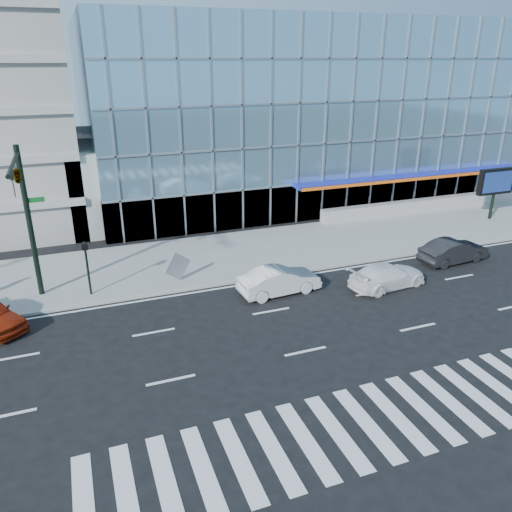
{
  "coord_description": "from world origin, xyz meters",
  "views": [
    {
      "loc": [
        -8.69,
        -20.89,
        12.12
      ],
      "look_at": [
        0.3,
        3.0,
        1.87
      ],
      "focal_mm": 35.0,
      "sensor_mm": 36.0,
      "label": 1
    }
  ],
  "objects_px": {
    "ped_signal_post": "(87,260)",
    "white_suv": "(388,276)",
    "traffic_signal": "(21,192)",
    "marquee_sign": "(496,182)",
    "tilted_panel": "(178,266)",
    "white_sedan": "(279,281)",
    "dark_sedan": "(454,251)"
  },
  "relations": [
    {
      "from": "marquee_sign",
      "to": "white_suv",
      "type": "height_order",
      "value": "marquee_sign"
    },
    {
      "from": "traffic_signal",
      "to": "marquee_sign",
      "type": "height_order",
      "value": "traffic_signal"
    },
    {
      "from": "white_sedan",
      "to": "ped_signal_post",
      "type": "bearing_deg",
      "value": 67.74
    },
    {
      "from": "traffic_signal",
      "to": "tilted_panel",
      "type": "height_order",
      "value": "traffic_signal"
    },
    {
      "from": "ped_signal_post",
      "to": "tilted_panel",
      "type": "relative_size",
      "value": 2.31
    },
    {
      "from": "marquee_sign",
      "to": "traffic_signal",
      "type": "bearing_deg",
      "value": -174.08
    },
    {
      "from": "traffic_signal",
      "to": "white_suv",
      "type": "xyz_separation_m",
      "value": [
        18.21,
        -4.17,
        -5.48
      ]
    },
    {
      "from": "white_suv",
      "to": "tilted_panel",
      "type": "relative_size",
      "value": 3.61
    },
    {
      "from": "marquee_sign",
      "to": "white_sedan",
      "type": "xyz_separation_m",
      "value": [
        -20.79,
        -6.19,
        -2.32
      ]
    },
    {
      "from": "marquee_sign",
      "to": "dark_sedan",
      "type": "relative_size",
      "value": 0.88
    },
    {
      "from": "dark_sedan",
      "to": "white_sedan",
      "type": "bearing_deg",
      "value": 86.57
    },
    {
      "from": "dark_sedan",
      "to": "tilted_panel",
      "type": "relative_size",
      "value": 3.51
    },
    {
      "from": "ped_signal_post",
      "to": "white_sedan",
      "type": "relative_size",
      "value": 0.66
    },
    {
      "from": "traffic_signal",
      "to": "white_sedan",
      "type": "height_order",
      "value": "traffic_signal"
    },
    {
      "from": "marquee_sign",
      "to": "white_suv",
      "type": "distance_m",
      "value": 16.8
    },
    {
      "from": "marquee_sign",
      "to": "dark_sedan",
      "type": "xyz_separation_m",
      "value": [
        -8.79,
        -5.96,
        -2.31
      ]
    },
    {
      "from": "white_suv",
      "to": "ped_signal_post",
      "type": "bearing_deg",
      "value": 66.16
    },
    {
      "from": "traffic_signal",
      "to": "white_sedan",
      "type": "xyz_separation_m",
      "value": [
        12.21,
        -2.77,
        -5.41
      ]
    },
    {
      "from": "tilted_panel",
      "to": "traffic_signal",
      "type": "bearing_deg",
      "value": 159.72
    },
    {
      "from": "marquee_sign",
      "to": "tilted_panel",
      "type": "relative_size",
      "value": 3.08
    },
    {
      "from": "white_sedan",
      "to": "marquee_sign",
      "type": "bearing_deg",
      "value": -77.73
    },
    {
      "from": "traffic_signal",
      "to": "white_suv",
      "type": "bearing_deg",
      "value": -12.9
    },
    {
      "from": "white_suv",
      "to": "white_sedan",
      "type": "relative_size",
      "value": 1.03
    },
    {
      "from": "white_suv",
      "to": "white_sedan",
      "type": "height_order",
      "value": "white_sedan"
    },
    {
      "from": "traffic_signal",
      "to": "white_sedan",
      "type": "distance_m",
      "value": 13.64
    },
    {
      "from": "white_suv",
      "to": "dark_sedan",
      "type": "height_order",
      "value": "dark_sedan"
    },
    {
      "from": "ped_signal_post",
      "to": "white_suv",
      "type": "distance_m",
      "value": 16.42
    },
    {
      "from": "ped_signal_post",
      "to": "marquee_sign",
      "type": "relative_size",
      "value": 0.75
    },
    {
      "from": "white_sedan",
      "to": "dark_sedan",
      "type": "height_order",
      "value": "dark_sedan"
    },
    {
      "from": "white_sedan",
      "to": "traffic_signal",
      "type": "bearing_deg",
      "value": 72.9
    },
    {
      "from": "ped_signal_post",
      "to": "tilted_panel",
      "type": "bearing_deg",
      "value": 0.68
    },
    {
      "from": "ped_signal_post",
      "to": "white_suv",
      "type": "xyz_separation_m",
      "value": [
        15.71,
        -4.55,
        -1.46
      ]
    }
  ]
}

